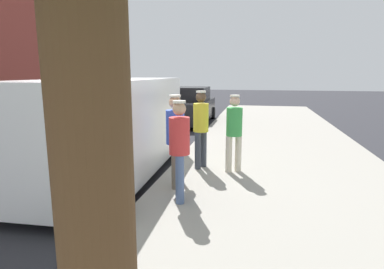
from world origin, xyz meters
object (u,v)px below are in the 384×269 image
(parking_meter_near, at_px, (178,128))
(pedestrian_in_green, at_px, (234,129))
(pedestrian_in_yellow, at_px, (201,124))
(parked_van, at_px, (109,127))
(parked_sedan_ahead, at_px, (189,107))
(pedestrian_in_red, at_px, (179,145))
(pedestrian_in_blue, at_px, (175,135))

(parking_meter_near, relative_size, pedestrian_in_green, 0.91)
(pedestrian_in_yellow, distance_m, parked_van, 2.00)
(pedestrian_in_yellow, bearing_deg, parked_sedan_ahead, 104.08)
(pedestrian_in_red, distance_m, pedestrian_in_green, 1.97)
(pedestrian_in_yellow, relative_size, parked_van, 0.33)
(pedestrian_in_green, xyz_separation_m, pedestrian_in_yellow, (-0.75, 0.16, 0.05))
(pedestrian_in_red, bearing_deg, parking_meter_near, 105.53)
(pedestrian_in_blue, bearing_deg, pedestrian_in_yellow, 79.69)
(parking_meter_near, distance_m, pedestrian_in_green, 1.24)
(pedestrian_in_green, relative_size, pedestrian_in_yellow, 0.96)
(parked_sedan_ahead, bearing_deg, pedestrian_in_red, -78.79)
(parking_meter_near, relative_size, parked_sedan_ahead, 0.34)
(parked_sedan_ahead, bearing_deg, pedestrian_in_blue, -79.48)
(pedestrian_in_blue, height_order, parked_sedan_ahead, pedestrian_in_blue)
(parked_van, bearing_deg, parking_meter_near, 1.29)
(pedestrian_in_green, bearing_deg, parked_sedan_ahead, 108.99)
(pedestrian_in_blue, xyz_separation_m, pedestrian_in_green, (0.99, 1.17, -0.04))
(parking_meter_near, bearing_deg, parked_sedan_ahead, 100.53)
(pedestrian_in_red, relative_size, pedestrian_in_blue, 0.97)
(pedestrian_in_blue, distance_m, pedestrian_in_green, 1.54)
(pedestrian_in_blue, xyz_separation_m, parked_sedan_ahead, (-1.64, 8.82, -0.40))
(pedestrian_in_yellow, bearing_deg, parking_meter_near, -116.32)
(parking_meter_near, bearing_deg, pedestrian_in_red, -74.47)
(pedestrian_in_red, bearing_deg, pedestrian_in_green, 67.57)
(parking_meter_near, height_order, pedestrian_in_blue, pedestrian_in_blue)
(pedestrian_in_red, height_order, parked_sedan_ahead, pedestrian_in_red)
(pedestrian_in_blue, bearing_deg, pedestrian_in_red, -69.84)
(pedestrian_in_green, distance_m, pedestrian_in_yellow, 0.77)
(pedestrian_in_red, relative_size, pedestrian_in_green, 1.01)
(pedestrian_in_green, bearing_deg, parking_meter_near, -153.14)
(parking_meter_near, height_order, parked_van, parked_van)
(pedestrian_in_red, height_order, pedestrian_in_blue, pedestrian_in_blue)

